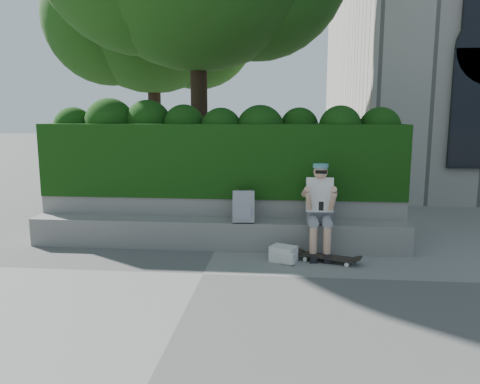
# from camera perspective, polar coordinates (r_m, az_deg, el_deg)

# --- Properties ---
(ground) EXTENTS (80.00, 80.00, 0.00)m
(ground) POSITION_cam_1_polar(r_m,az_deg,el_deg) (6.38, -4.50, -9.91)
(ground) COLOR slate
(ground) RESTS_ON ground
(bench_ledge) EXTENTS (6.00, 0.45, 0.45)m
(bench_ledge) POSITION_cam_1_polar(r_m,az_deg,el_deg) (7.49, -2.88, -5.10)
(bench_ledge) COLOR gray
(bench_ledge) RESTS_ON ground
(planter_wall) EXTENTS (6.00, 0.50, 0.75)m
(planter_wall) POSITION_cam_1_polar(r_m,az_deg,el_deg) (7.91, -2.39, -3.18)
(planter_wall) COLOR gray
(planter_wall) RESTS_ON ground
(hedge) EXTENTS (6.00, 1.00, 1.20)m
(hedge) POSITION_cam_1_polar(r_m,az_deg,el_deg) (7.97, -2.22, 4.03)
(hedge) COLOR black
(hedge) RESTS_ON planter_wall
(tree_right) EXTENTS (4.52, 4.52, 7.16)m
(tree_right) POSITION_cam_1_polar(r_m,az_deg,el_deg) (13.34, -10.73, 21.42)
(tree_right) COLOR black
(tree_right) RESTS_ON ground
(person) EXTENTS (0.40, 0.76, 1.38)m
(person) POSITION_cam_1_polar(r_m,az_deg,el_deg) (7.14, 9.67, -1.63)
(person) COLOR gray
(person) RESTS_ON ground
(skateboard) EXTENTS (0.88, 0.48, 0.09)m
(skateboard) POSITION_cam_1_polar(r_m,az_deg,el_deg) (6.92, 10.58, -7.80)
(skateboard) COLOR black
(skateboard) RESTS_ON ground
(backpack_plaid) EXTENTS (0.35, 0.20, 0.49)m
(backpack_plaid) POSITION_cam_1_polar(r_m,az_deg,el_deg) (7.24, 0.44, -1.80)
(backpack_plaid) COLOR #A9A8AD
(backpack_plaid) RESTS_ON bench_ledge
(backpack_ground) EXTENTS (0.43, 0.38, 0.23)m
(backpack_ground) POSITION_cam_1_polar(r_m,az_deg,el_deg) (6.85, 5.32, -7.52)
(backpack_ground) COLOR beige
(backpack_ground) RESTS_ON ground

